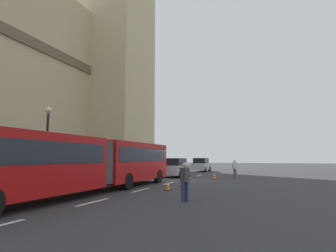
{
  "coord_description": "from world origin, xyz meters",
  "views": [
    {
      "loc": [
        -21.71,
        -7.21,
        1.9
      ],
      "look_at": [
        9.53,
        4.64,
        5.83
      ],
      "focal_mm": 28.81,
      "sensor_mm": 36.0,
      "label": 1
    }
  ],
  "objects_px": {
    "traffic_cone_middle": "(183,182)",
    "pedestrian_near_cones": "(185,180)",
    "sedan_lead": "(176,168)",
    "sedan_trailing": "(201,165)",
    "traffic_cone_west": "(168,185)",
    "street_lamp": "(47,140)",
    "pedestrian_by_kerb": "(235,168)",
    "articulated_bus": "(92,161)",
    "traffic_cone_east": "(214,176)"
  },
  "relations": [
    {
      "from": "traffic_cone_west",
      "to": "articulated_bus",
      "type": "bearing_deg",
      "value": 125.89
    },
    {
      "from": "traffic_cone_east",
      "to": "pedestrian_near_cones",
      "type": "relative_size",
      "value": 0.34
    },
    {
      "from": "sedan_lead",
      "to": "street_lamp",
      "type": "distance_m",
      "value": 13.06
    },
    {
      "from": "pedestrian_near_cones",
      "to": "pedestrian_by_kerb",
      "type": "relative_size",
      "value": 1.0
    },
    {
      "from": "articulated_bus",
      "to": "sedan_lead",
      "type": "bearing_deg",
      "value": -1.32
    },
    {
      "from": "sedan_lead",
      "to": "traffic_cone_middle",
      "type": "xyz_separation_m",
      "value": [
        -8.37,
        -3.39,
        -0.63
      ]
    },
    {
      "from": "pedestrian_by_kerb",
      "to": "articulated_bus",
      "type": "bearing_deg",
      "value": 155.36
    },
    {
      "from": "traffic_cone_east",
      "to": "pedestrian_by_kerb",
      "type": "relative_size",
      "value": 0.34
    },
    {
      "from": "traffic_cone_middle",
      "to": "pedestrian_near_cones",
      "type": "bearing_deg",
      "value": -161.49
    },
    {
      "from": "traffic_cone_middle",
      "to": "sedan_lead",
      "type": "bearing_deg",
      "value": 22.04
    },
    {
      "from": "sedan_trailing",
      "to": "traffic_cone_west",
      "type": "xyz_separation_m",
      "value": [
        -21.98,
        -3.34,
        -0.63
      ]
    },
    {
      "from": "traffic_cone_east",
      "to": "sedan_trailing",
      "type": "bearing_deg",
      "value": 18.6
    },
    {
      "from": "pedestrian_by_kerb",
      "to": "street_lamp",
      "type": "bearing_deg",
      "value": 138.63
    },
    {
      "from": "street_lamp",
      "to": "pedestrian_near_cones",
      "type": "height_order",
      "value": "street_lamp"
    },
    {
      "from": "articulated_bus",
      "to": "pedestrian_near_cones",
      "type": "height_order",
      "value": "articulated_bus"
    },
    {
      "from": "pedestrian_by_kerb",
      "to": "traffic_cone_middle",
      "type": "bearing_deg",
      "value": 164.27
    },
    {
      "from": "traffic_cone_west",
      "to": "street_lamp",
      "type": "distance_m",
      "value": 8.57
    },
    {
      "from": "traffic_cone_east",
      "to": "traffic_cone_west",
      "type": "bearing_deg",
      "value": 174.16
    },
    {
      "from": "traffic_cone_middle",
      "to": "pedestrian_near_cones",
      "type": "relative_size",
      "value": 0.34
    },
    {
      "from": "sedan_lead",
      "to": "traffic_cone_west",
      "type": "relative_size",
      "value": 7.59
    },
    {
      "from": "street_lamp",
      "to": "traffic_cone_east",
      "type": "bearing_deg",
      "value": -40.33
    },
    {
      "from": "articulated_bus",
      "to": "traffic_cone_west",
      "type": "bearing_deg",
      "value": -54.11
    },
    {
      "from": "articulated_bus",
      "to": "pedestrian_by_kerb",
      "type": "bearing_deg",
      "value": -24.64
    },
    {
      "from": "traffic_cone_west",
      "to": "traffic_cone_east",
      "type": "xyz_separation_m",
      "value": [
        9.23,
        -0.94,
        0.0
      ]
    },
    {
      "from": "sedan_lead",
      "to": "street_lamp",
      "type": "height_order",
      "value": "street_lamp"
    },
    {
      "from": "pedestrian_near_cones",
      "to": "traffic_cone_east",
      "type": "bearing_deg",
      "value": 5.39
    },
    {
      "from": "sedan_lead",
      "to": "street_lamp",
      "type": "relative_size",
      "value": 0.83
    },
    {
      "from": "street_lamp",
      "to": "pedestrian_near_cones",
      "type": "distance_m",
      "value": 10.63
    },
    {
      "from": "articulated_bus",
      "to": "traffic_cone_west",
      "type": "distance_m",
      "value": 4.56
    },
    {
      "from": "traffic_cone_middle",
      "to": "pedestrian_by_kerb",
      "type": "distance_m",
      "value": 8.77
    },
    {
      "from": "traffic_cone_west",
      "to": "traffic_cone_middle",
      "type": "distance_m",
      "value": 2.28
    },
    {
      "from": "articulated_bus",
      "to": "pedestrian_near_cones",
      "type": "relative_size",
      "value": 9.6
    },
    {
      "from": "traffic_cone_west",
      "to": "street_lamp",
      "type": "bearing_deg",
      "value": 99.3
    },
    {
      "from": "traffic_cone_east",
      "to": "pedestrian_near_cones",
      "type": "distance_m",
      "value": 12.89
    },
    {
      "from": "sedan_trailing",
      "to": "pedestrian_by_kerb",
      "type": "bearing_deg",
      "value": -152.35
    },
    {
      "from": "articulated_bus",
      "to": "pedestrian_by_kerb",
      "type": "distance_m",
      "value": 14.58
    },
    {
      "from": "traffic_cone_west",
      "to": "sedan_trailing",
      "type": "bearing_deg",
      "value": 8.65
    },
    {
      "from": "articulated_bus",
      "to": "pedestrian_by_kerb",
      "type": "xyz_separation_m",
      "value": [
        13.23,
        -6.07,
        -0.83
      ]
    },
    {
      "from": "articulated_bus",
      "to": "street_lamp",
      "type": "distance_m",
      "value": 4.85
    },
    {
      "from": "traffic_cone_east",
      "to": "pedestrian_by_kerb",
      "type": "bearing_deg",
      "value": -47.99
    },
    {
      "from": "traffic_cone_east",
      "to": "pedestrian_near_cones",
      "type": "height_order",
      "value": "pedestrian_near_cones"
    },
    {
      "from": "sedan_lead",
      "to": "traffic_cone_west",
      "type": "bearing_deg",
      "value": -163.29
    },
    {
      "from": "pedestrian_near_cones",
      "to": "pedestrian_by_kerb",
      "type": "distance_m",
      "value": 14.28
    },
    {
      "from": "articulated_bus",
      "to": "traffic_cone_east",
      "type": "bearing_deg",
      "value": -20.69
    },
    {
      "from": "street_lamp",
      "to": "pedestrian_by_kerb",
      "type": "relative_size",
      "value": 3.12
    },
    {
      "from": "sedan_lead",
      "to": "sedan_trailing",
      "type": "bearing_deg",
      "value": 0.75
    },
    {
      "from": "articulated_bus",
      "to": "sedan_trailing",
      "type": "distance_m",
      "value": 24.52
    },
    {
      "from": "sedan_lead",
      "to": "pedestrian_near_cones",
      "type": "xyz_separation_m",
      "value": [
        -14.23,
        -5.35,
        -0.0
      ]
    },
    {
      "from": "pedestrian_by_kerb",
      "to": "pedestrian_near_cones",
      "type": "bearing_deg",
      "value": 178.35
    },
    {
      "from": "traffic_cone_middle",
      "to": "pedestrian_near_cones",
      "type": "height_order",
      "value": "pedestrian_near_cones"
    }
  ]
}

